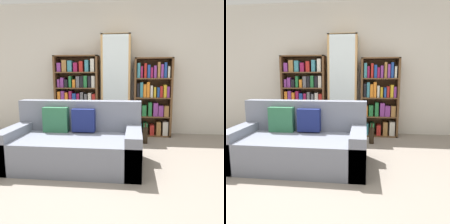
# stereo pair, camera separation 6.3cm
# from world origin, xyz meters

# --- Properties ---
(ground_plane) EXTENTS (16.00, 16.00, 0.00)m
(ground_plane) POSITION_xyz_m (0.00, 0.00, 0.00)
(ground_plane) COLOR gray
(wall_back) EXTENTS (6.86, 0.06, 2.70)m
(wall_back) POSITION_xyz_m (0.00, 2.36, 1.35)
(wall_back) COLOR beige
(wall_back) RESTS_ON ground
(couch) EXTENTS (1.81, 0.94, 0.85)m
(couch) POSITION_xyz_m (-0.30, 0.54, 0.29)
(couch) COLOR slate
(couch) RESTS_ON ground
(bookshelf_left) EXTENTS (0.90, 0.32, 1.62)m
(bookshelf_left) POSITION_xyz_m (-0.67, 2.16, 0.78)
(bookshelf_left) COLOR brown
(bookshelf_left) RESTS_ON ground
(display_cabinet) EXTENTS (0.57, 0.36, 2.01)m
(display_cabinet) POSITION_xyz_m (0.14, 2.14, 1.00)
(display_cabinet) COLOR tan
(display_cabinet) RESTS_ON ground
(bookshelf_right) EXTENTS (0.75, 0.32, 1.56)m
(bookshelf_right) POSITION_xyz_m (0.87, 2.16, 0.76)
(bookshelf_right) COLOR brown
(bookshelf_right) RESTS_ON ground
(wine_bottle) EXTENTS (0.09, 0.09, 0.37)m
(wine_bottle) POSITION_xyz_m (0.71, 1.57, 0.15)
(wine_bottle) COLOR black
(wine_bottle) RESTS_ON ground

